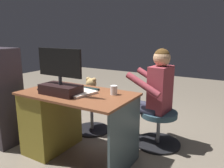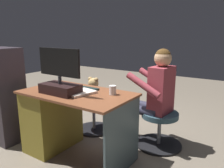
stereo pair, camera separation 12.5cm
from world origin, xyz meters
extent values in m
plane|color=#726757|center=(0.00, 0.00, 0.00)|extent=(10.00, 10.00, 0.00)
cube|color=brown|center=(0.00, 0.34, 0.73)|extent=(1.21, 0.69, 0.02)
cube|color=olive|center=(0.40, 0.34, 0.36)|extent=(0.39, 0.64, 0.72)
cube|color=#45585D|center=(-0.58, 0.34, 0.36)|extent=(0.02, 0.62, 0.72)
cube|color=black|center=(0.11, 0.46, 0.79)|extent=(0.42, 0.22, 0.10)
cylinder|color=#333338|center=(0.11, 0.46, 0.89)|extent=(0.04, 0.04, 0.09)
cube|color=black|center=(0.11, 0.46, 1.07)|extent=(0.54, 0.02, 0.28)
cube|color=black|center=(0.11, 0.45, 1.07)|extent=(0.50, 0.00, 0.25)
cube|color=black|center=(0.06, 0.20, 0.75)|extent=(0.42, 0.14, 0.02)
ellipsoid|color=#262C2E|center=(0.37, 0.20, 0.76)|extent=(0.06, 0.10, 0.04)
cylinder|color=white|center=(-0.37, 0.20, 0.79)|extent=(0.07, 0.07, 0.09)
cube|color=black|center=(0.40, 0.41, 0.75)|extent=(0.09, 0.16, 0.02)
cube|color=beige|center=(-0.07, 0.36, 0.75)|extent=(0.27, 0.34, 0.02)
cylinder|color=black|center=(0.27, -0.30, 0.01)|extent=(0.49, 0.49, 0.03)
cylinder|color=gray|center=(0.27, -0.30, 0.20)|extent=(0.04, 0.04, 0.34)
cylinder|color=navy|center=(0.27, -0.30, 0.40)|extent=(0.42, 0.42, 0.06)
ellipsoid|color=tan|center=(0.27, -0.30, 0.53)|extent=(0.19, 0.16, 0.20)
sphere|color=tan|center=(0.27, -0.30, 0.69)|extent=(0.14, 0.14, 0.14)
sphere|color=beige|center=(0.27, -0.36, 0.68)|extent=(0.06, 0.06, 0.06)
sphere|color=tan|center=(0.22, -0.30, 0.74)|extent=(0.06, 0.06, 0.06)
sphere|color=tan|center=(0.32, -0.30, 0.74)|extent=(0.06, 0.06, 0.06)
cylinder|color=tan|center=(0.18, -0.33, 0.57)|extent=(0.06, 0.15, 0.10)
cylinder|color=tan|center=(0.37, -0.33, 0.57)|extent=(0.06, 0.15, 0.10)
cylinder|color=tan|center=(0.22, -0.40, 0.46)|extent=(0.06, 0.12, 0.06)
cylinder|color=tan|center=(0.32, -0.40, 0.46)|extent=(0.06, 0.12, 0.06)
cylinder|color=black|center=(-0.67, -0.39, 0.01)|extent=(0.56, 0.56, 0.03)
cylinder|color=gray|center=(-0.67, -0.39, 0.20)|extent=(0.04, 0.04, 0.34)
cylinder|color=#324F5C|center=(-0.67, -0.39, 0.40)|extent=(0.44, 0.44, 0.06)
cube|color=#9A3943|center=(-0.67, -0.39, 0.71)|extent=(0.23, 0.34, 0.55)
sphere|color=tan|center=(-0.67, -0.39, 1.08)|extent=(0.20, 0.20, 0.20)
sphere|color=#513618|center=(-0.67, -0.39, 1.10)|extent=(0.18, 0.18, 0.18)
cylinder|color=#9A3943|center=(-0.53, -0.17, 0.79)|extent=(0.44, 0.12, 0.26)
cylinder|color=#9A3943|center=(-0.49, -0.57, 0.79)|extent=(0.44, 0.12, 0.26)
cylinder|color=#2B2C3F|center=(-0.47, -0.28, 0.45)|extent=(0.43, 0.15, 0.11)
cylinder|color=#2B2C3F|center=(-0.26, -0.26, 0.21)|extent=(0.10, 0.10, 0.43)
cylinder|color=#2B2C3F|center=(-0.45, -0.45, 0.45)|extent=(0.43, 0.15, 0.11)
cylinder|color=#2B2C3F|center=(-0.24, -0.43, 0.21)|extent=(0.10, 0.10, 0.43)
cube|color=#322B32|center=(1.03, 0.55, 0.59)|extent=(0.44, 0.36, 1.19)
camera|label=1|loc=(-1.47, 2.09, 1.36)|focal=35.62mm
camera|label=2|loc=(-1.58, 2.03, 1.36)|focal=35.62mm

